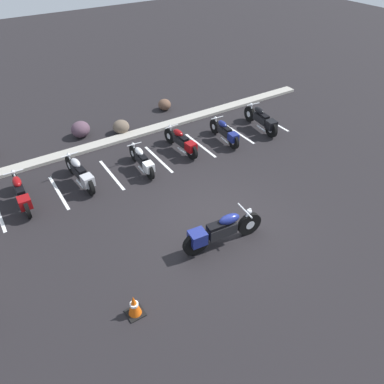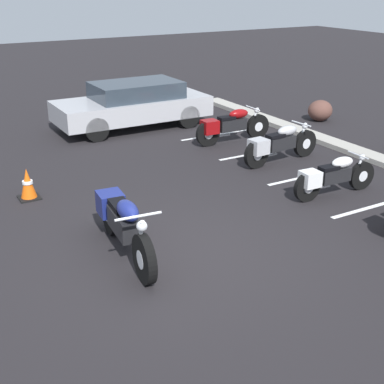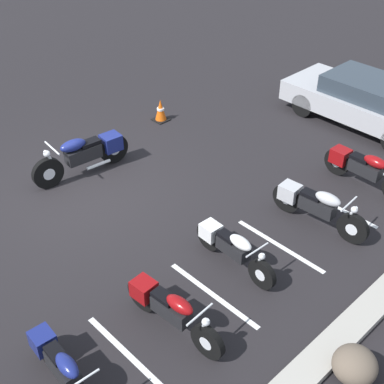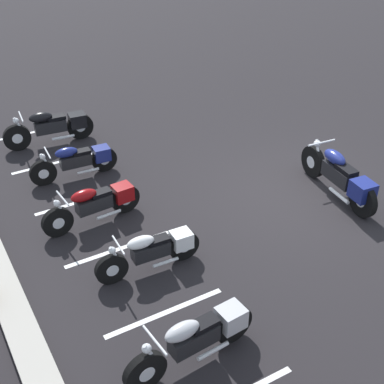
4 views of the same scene
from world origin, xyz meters
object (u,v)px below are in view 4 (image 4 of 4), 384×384
Objects in this scene: parked_bike_3 at (97,203)px; parked_bike_4 at (78,160)px; parked_bike_2 at (154,250)px; parked_bike_1 at (198,337)px; parked_bike_5 at (53,126)px; motorcycle_navy_featured at (341,177)px.

parked_bike_4 is at bearing -102.34° from parked_bike_3.
parked_bike_3 reaches higher than parked_bike_4.
parked_bike_2 is 1.87m from parked_bike_3.
parked_bike_4 is at bearing -97.33° from parked_bike_1.
parked_bike_1 is 0.97× the size of parked_bike_5.
parked_bike_5 reaches higher than parked_bike_3.
parked_bike_5 is (1.87, -0.03, 0.05)m from parked_bike_4.
parked_bike_1 is at bearing 93.48° from parked_bike_5.
parked_bike_4 is at bearing 95.10° from parked_bike_5.
parked_bike_3 is 1.86m from parked_bike_4.
parked_bike_2 is at bearing 94.68° from parked_bike_4.
parked_bike_2 is (-0.10, 4.44, -0.10)m from motorcycle_navy_featured.
parked_bike_3 is (3.95, -0.02, -0.02)m from parked_bike_1.
motorcycle_navy_featured is 5.07m from parked_bike_3.
parked_bike_2 is at bearing 96.41° from parked_bike_3.
parked_bike_3 is 1.04× the size of parked_bike_4.
parked_bike_5 reaches higher than parked_bike_4.
motorcycle_navy_featured is at bearing -159.58° from parked_bike_1.
motorcycle_navy_featured is 5.28m from parked_bike_1.
parked_bike_5 is at bearing -98.49° from parked_bike_3.
motorcycle_navy_featured reaches higher than parked_bike_1.
parked_bike_4 is (1.84, -0.27, -0.02)m from parked_bike_3.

